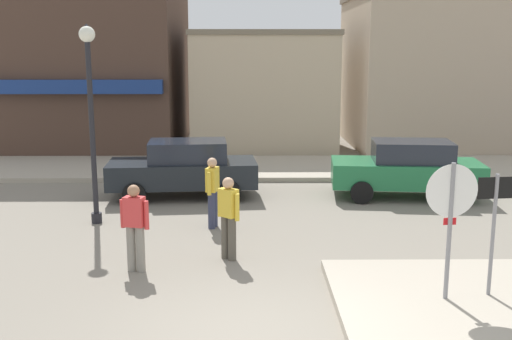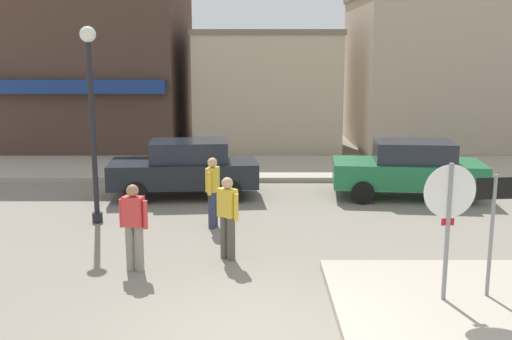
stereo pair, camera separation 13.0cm
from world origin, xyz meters
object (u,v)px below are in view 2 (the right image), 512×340
object	(u,v)px
parked_car_second	(409,168)
pedestrian_kerb_side	(134,225)
one_way_sign	(492,223)
pedestrian_crossing_near	(228,215)
parked_car_nearest	(186,168)
stop_sign	(449,214)
lamp_post	(91,96)
pedestrian_crossing_far	(213,190)

from	to	relation	value
parked_car_second	pedestrian_kerb_side	bearing A→B (deg)	-138.63
one_way_sign	pedestrian_kerb_side	world-z (taller)	one_way_sign
one_way_sign	parked_car_second	world-z (taller)	one_way_sign
pedestrian_crossing_near	pedestrian_kerb_side	bearing A→B (deg)	-159.33
parked_car_nearest	pedestrian_crossing_near	bearing A→B (deg)	-74.64
stop_sign	lamp_post	bearing A→B (deg)	144.22
pedestrian_kerb_side	pedestrian_crossing_near	bearing A→B (deg)	20.67
lamp_post	parked_car_nearest	bearing A→B (deg)	55.13
lamp_post	one_way_sign	bearing A→B (deg)	-32.22
lamp_post	parked_car_second	size ratio (longest dim) A/B	1.09
lamp_post	pedestrian_kerb_side	xyz separation A→B (m)	(1.51, -3.15, -2.09)
lamp_post	pedestrian_crossing_far	size ratio (longest dim) A/B	2.82
parked_car_second	pedestrian_crossing_far	xyz separation A→B (m)	(-5.14, -2.85, 0.06)
pedestrian_kerb_side	lamp_post	bearing A→B (deg)	115.65
lamp_post	parked_car_second	bearing A→B (deg)	17.31
stop_sign	parked_car_second	xyz separation A→B (m)	(1.25, 7.24, -0.71)
parked_car_second	pedestrian_crossing_near	distance (m)	6.85
stop_sign	pedestrian_crossing_near	distance (m)	4.18
parked_car_second	parked_car_nearest	bearing A→B (deg)	179.09
parked_car_nearest	pedestrian_kerb_side	bearing A→B (deg)	-92.66
one_way_sign	parked_car_nearest	bearing A→B (deg)	127.82
one_way_sign	parked_car_second	bearing A→B (deg)	85.81
lamp_post	parked_car_second	xyz separation A→B (m)	(7.88, 2.46, -2.15)
lamp_post	pedestrian_crossing_far	xyz separation A→B (m)	(2.74, -0.40, -2.09)
lamp_post	pedestrian_crossing_near	distance (m)	4.56
stop_sign	pedestrian_kerb_side	distance (m)	5.41
stop_sign	lamp_post	world-z (taller)	lamp_post
parked_car_second	pedestrian_kerb_side	world-z (taller)	pedestrian_kerb_side
one_way_sign	pedestrian_crossing_far	bearing A→B (deg)	137.44
pedestrian_crossing_far	pedestrian_kerb_side	world-z (taller)	same
pedestrian_crossing_far	pedestrian_kerb_side	xyz separation A→B (m)	(-1.23, -2.75, 0.00)
one_way_sign	lamp_post	size ratio (longest dim) A/B	0.46
pedestrian_crossing_near	pedestrian_crossing_far	size ratio (longest dim) A/B	1.00
pedestrian_crossing_near	stop_sign	bearing A→B (deg)	-33.10
stop_sign	pedestrian_kerb_side	xyz separation A→B (m)	(-5.12, 1.63, -0.65)
parked_car_nearest	pedestrian_crossing_far	xyz separation A→B (m)	(0.96, -2.95, 0.06)
lamp_post	pedestrian_crossing_near	xyz separation A→B (m)	(3.17, -2.53, -2.09)
one_way_sign	pedestrian_kerb_side	xyz separation A→B (m)	(-5.85, 1.49, -0.46)
lamp_post	pedestrian_crossing_far	world-z (taller)	lamp_post
pedestrian_crossing_near	parked_car_second	bearing A→B (deg)	46.62
lamp_post	parked_car_nearest	distance (m)	3.78
stop_sign	one_way_sign	world-z (taller)	stop_sign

